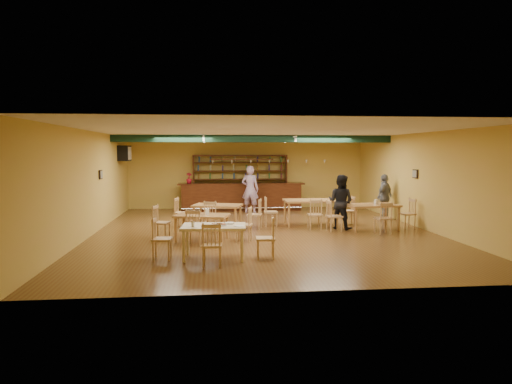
{
  "coord_description": "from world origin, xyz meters",
  "views": [
    {
      "loc": [
        -1.63,
        -13.58,
        2.4
      ],
      "look_at": [
        -0.17,
        0.6,
        1.15
      ],
      "focal_mm": 32.12,
      "sensor_mm": 36.0,
      "label": 1
    }
  ],
  "objects": [
    {
      "name": "patron_right_a",
      "position": [
        2.45,
        0.26,
        0.85
      ],
      "size": [
        1.04,
        1.03,
        1.7
      ],
      "primitive_type": "imported",
      "rotation": [
        0.0,
        0.0,
        2.42
      ],
      "color": "black",
      "rests_on": "ground"
    },
    {
      "name": "dining_table_d",
      "position": [
        3.37,
        0.02,
        0.39
      ],
      "size": [
        1.68,
        1.14,
        0.79
      ],
      "primitive_type": "cube",
      "rotation": [
        0.0,
        0.0,
        0.13
      ],
      "color": "#AD703D",
      "rests_on": "ground"
    },
    {
      "name": "picture_right",
      "position": [
        4.97,
        0.5,
        1.7
      ],
      "size": [
        0.04,
        0.34,
        0.28
      ],
      "primitive_type": "cube",
      "color": "black",
      "rests_on": "wall_right"
    },
    {
      "name": "pizza_server",
      "position": [
        -1.28,
        -3.34,
        0.78
      ],
      "size": [
        0.33,
        0.19,
        0.0
      ],
      "primitive_type": "cube",
      "rotation": [
        0.0,
        0.0,
        -0.35
      ],
      "color": "silver",
      "rests_on": "pizza_tray"
    },
    {
      "name": "poinsettia",
      "position": [
        -2.43,
        5.15,
        1.34
      ],
      "size": [
        0.31,
        0.31,
        0.43
      ],
      "primitive_type": "imported",
      "rotation": [
        0.0,
        0.0,
        0.35
      ],
      "color": "#A70F24",
      "rests_on": "bar_counter"
    },
    {
      "name": "floor",
      "position": [
        0.0,
        0.0,
        0.0
      ],
      "size": [
        12.0,
        12.0,
        0.0
      ],
      "primitive_type": "plane",
      "color": "brown",
      "rests_on": "ground"
    },
    {
      "name": "ceiling_beam",
      "position": [
        0.0,
        2.8,
        2.87
      ],
      "size": [
        10.0,
        0.3,
        0.25
      ],
      "primitive_type": "cube",
      "color": "black",
      "rests_on": "ceiling"
    },
    {
      "name": "patron_bar",
      "position": [
        -0.02,
        4.33,
        0.93
      ],
      "size": [
        0.78,
        0.63,
        1.87
      ],
      "primitive_type": "imported",
      "rotation": [
        0.0,
        0.0,
        2.84
      ],
      "color": "#9353B5",
      "rests_on": "ground"
    },
    {
      "name": "dining_table_b",
      "position": [
        1.65,
        1.06,
        0.42
      ],
      "size": [
        1.68,
        1.02,
        0.84
      ],
      "primitive_type": "cube",
      "rotation": [
        0.0,
        0.0,
        -0.01
      ],
      "color": "#AD703D",
      "rests_on": "ground"
    },
    {
      "name": "dining_table_a",
      "position": [
        -1.37,
        0.83,
        0.37
      ],
      "size": [
        1.67,
        1.26,
        0.74
      ],
      "primitive_type": "cube",
      "rotation": [
        0.0,
        0.0,
        -0.28
      ],
      "color": "#AD703D",
      "rests_on": "ground"
    },
    {
      "name": "parmesan_shaker",
      "position": [
        -1.99,
        -3.55,
        0.82
      ],
      "size": [
        0.08,
        0.08,
        0.11
      ],
      "primitive_type": "cylinder",
      "rotation": [
        0.0,
        0.0,
        -0.07
      ],
      "color": "#EAE5C6",
      "rests_on": "near_table"
    },
    {
      "name": "near_table",
      "position": [
        -1.53,
        -3.4,
        0.38
      ],
      "size": [
        1.48,
        1.01,
        0.76
      ],
      "primitive_type": "cube",
      "rotation": [
        0.0,
        0.0,
        -0.07
      ],
      "color": "#D0B98B",
      "rests_on": "ground"
    },
    {
      "name": "track_rail_left",
      "position": [
        -1.8,
        3.4,
        2.94
      ],
      "size": [
        0.05,
        2.5,
        0.05
      ],
      "primitive_type": "cube",
      "color": "white",
      "rests_on": "ceiling"
    },
    {
      "name": "ac_unit",
      "position": [
        -4.8,
        4.2,
        2.35
      ],
      "size": [
        0.34,
        0.7,
        0.48
      ],
      "primitive_type": "cube",
      "color": "white",
      "rests_on": "wall_left"
    },
    {
      "name": "back_bar_hutch",
      "position": [
        -0.31,
        5.78,
        1.14
      ],
      "size": [
        3.99,
        0.4,
        2.28
      ],
      "primitive_type": "cube",
      "color": "#36140A",
      "rests_on": "ground"
    },
    {
      "name": "track_rail_right",
      "position": [
        1.4,
        3.4,
        2.94
      ],
      "size": [
        0.05,
        2.5,
        0.05
      ],
      "primitive_type": "cube",
      "color": "white",
      "rests_on": "ceiling"
    },
    {
      "name": "side_plate",
      "position": [
        -0.97,
        -3.6,
        0.77
      ],
      "size": [
        0.23,
        0.23,
        0.01
      ],
      "primitive_type": "cylinder",
      "rotation": [
        0.0,
        0.0,
        -0.07
      ],
      "color": "white",
      "rests_on": "near_table"
    },
    {
      "name": "bar_counter",
      "position": [
        -0.31,
        5.15,
        0.56
      ],
      "size": [
        5.15,
        0.85,
        1.13
      ],
      "primitive_type": "cube",
      "color": "#36140A",
      "rests_on": "ground"
    },
    {
      "name": "picture_left",
      "position": [
        -4.97,
        1.0,
        1.7
      ],
      "size": [
        0.04,
        0.34,
        0.28
      ],
      "primitive_type": "cube",
      "color": "black",
      "rests_on": "wall_left"
    },
    {
      "name": "pizza_tray",
      "position": [
        -1.43,
        -3.4,
        0.77
      ],
      "size": [
        0.5,
        0.5,
        0.01
      ],
      "primitive_type": "cylinder",
      "rotation": [
        0.0,
        0.0,
        0.28
      ],
      "color": "silver",
      "rests_on": "near_table"
    },
    {
      "name": "patron_right_b",
      "position": [
        4.57,
        2.02,
        0.81
      ],
      "size": [
        0.97,
        0.93,
        1.62
      ],
      "primitive_type": "imported",
      "rotation": [
        0.0,
        0.0,
        3.87
      ],
      "color": "slate",
      "rests_on": "ground"
    },
    {
      "name": "dining_table_c",
      "position": [
        -1.83,
        -1.2,
        0.35
      ],
      "size": [
        1.58,
        1.18,
        0.71
      ],
      "primitive_type": "cube",
      "rotation": [
        0.0,
        0.0,
        -0.26
      ],
      "color": "#AD703D",
      "rests_on": "ground"
    },
    {
      "name": "napkin_stack",
      "position": [
        -1.18,
        -3.19,
        0.78
      ],
      "size": [
        0.24,
        0.2,
        0.03
      ],
      "primitive_type": "cube",
      "rotation": [
        0.0,
        0.0,
        0.3
      ],
      "color": "white",
      "rests_on": "near_table"
    }
  ]
}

